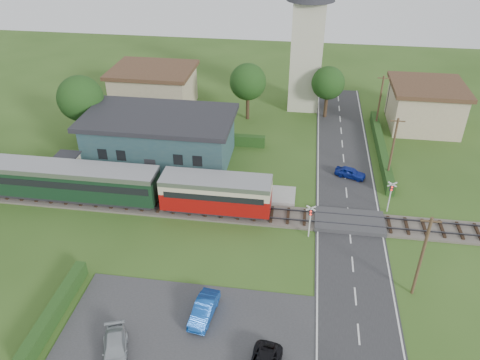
# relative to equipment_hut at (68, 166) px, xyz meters

# --- Properties ---
(ground) EXTENTS (120.00, 120.00, 0.00)m
(ground) POSITION_rel_equipment_hut_xyz_m (18.00, -5.20, -1.75)
(ground) COLOR #2D4C19
(railway_track) EXTENTS (76.00, 3.20, 0.49)m
(railway_track) POSITION_rel_equipment_hut_xyz_m (18.00, -3.20, -1.64)
(railway_track) COLOR #4C443D
(railway_track) RESTS_ON ground
(road) EXTENTS (6.00, 70.00, 0.05)m
(road) POSITION_rel_equipment_hut_xyz_m (28.00, -5.20, -1.72)
(road) COLOR #28282B
(road) RESTS_ON ground
(car_park) EXTENTS (17.00, 9.00, 0.08)m
(car_park) POSITION_rel_equipment_hut_xyz_m (16.50, -17.20, -1.71)
(car_park) COLOR #333335
(car_park) RESTS_ON ground
(crossing_deck) EXTENTS (6.20, 3.40, 0.45)m
(crossing_deck) POSITION_rel_equipment_hut_xyz_m (28.00, -3.20, -1.52)
(crossing_deck) COLOR #333335
(crossing_deck) RESTS_ON ground
(platform) EXTENTS (30.00, 3.00, 0.45)m
(platform) POSITION_rel_equipment_hut_xyz_m (8.00, 0.00, -1.52)
(platform) COLOR gray
(platform) RESTS_ON ground
(equipment_hut) EXTENTS (2.30, 2.30, 2.55)m
(equipment_hut) POSITION_rel_equipment_hut_xyz_m (0.00, 0.00, 0.00)
(equipment_hut) COLOR beige
(equipment_hut) RESTS_ON platform
(station_building) EXTENTS (16.00, 9.00, 5.30)m
(station_building) POSITION_rel_equipment_hut_xyz_m (8.00, 5.79, 0.95)
(station_building) COLOR #24454E
(station_building) RESTS_ON ground
(train) EXTENTS (43.20, 2.90, 3.40)m
(train) POSITION_rel_equipment_hut_xyz_m (-0.92, -3.20, 0.43)
(train) COLOR #232328
(train) RESTS_ON ground
(church_tower) EXTENTS (6.00, 6.00, 17.60)m
(church_tower) POSITION_rel_equipment_hut_xyz_m (23.00, 22.80, 8.48)
(church_tower) COLOR beige
(church_tower) RESTS_ON ground
(house_west) EXTENTS (10.80, 8.80, 5.50)m
(house_west) POSITION_rel_equipment_hut_xyz_m (3.00, 19.80, 1.04)
(house_west) COLOR tan
(house_west) RESTS_ON ground
(house_east) EXTENTS (8.80, 8.80, 5.50)m
(house_east) POSITION_rel_equipment_hut_xyz_m (38.00, 18.80, 1.05)
(house_east) COLOR tan
(house_east) RESTS_ON ground
(hedge_carpark) EXTENTS (0.80, 9.00, 1.20)m
(hedge_carpark) POSITION_rel_equipment_hut_xyz_m (7.00, -17.20, -1.15)
(hedge_carpark) COLOR #193814
(hedge_carpark) RESTS_ON ground
(hedge_roadside) EXTENTS (0.80, 18.00, 1.20)m
(hedge_roadside) POSITION_rel_equipment_hut_xyz_m (32.20, 10.80, -1.15)
(hedge_roadside) COLOR #193814
(hedge_roadside) RESTS_ON ground
(hedge_station) EXTENTS (22.00, 0.80, 1.30)m
(hedge_station) POSITION_rel_equipment_hut_xyz_m (8.00, 10.30, -1.10)
(hedge_station) COLOR #193814
(hedge_station) RESTS_ON ground
(tree_a) EXTENTS (5.20, 5.20, 8.00)m
(tree_a) POSITION_rel_equipment_hut_xyz_m (-2.00, 8.80, 3.63)
(tree_a) COLOR #332316
(tree_a) RESTS_ON ground
(tree_b) EXTENTS (4.60, 4.60, 7.34)m
(tree_b) POSITION_rel_equipment_hut_xyz_m (16.00, 17.80, 3.27)
(tree_b) COLOR #332316
(tree_b) RESTS_ON ground
(tree_c) EXTENTS (4.20, 4.20, 6.78)m
(tree_c) POSITION_rel_equipment_hut_xyz_m (26.00, 19.80, 2.91)
(tree_c) COLOR #332316
(tree_c) RESTS_ON ground
(utility_pole_b) EXTENTS (1.40, 0.22, 7.00)m
(utility_pole_b) POSITION_rel_equipment_hut_xyz_m (32.20, -11.20, 1.88)
(utility_pole_b) COLOR #473321
(utility_pole_b) RESTS_ON ground
(utility_pole_c) EXTENTS (1.40, 0.22, 7.00)m
(utility_pole_c) POSITION_rel_equipment_hut_xyz_m (32.20, 4.80, 1.88)
(utility_pole_c) COLOR #473321
(utility_pole_c) RESTS_ON ground
(utility_pole_d) EXTENTS (1.40, 0.22, 7.00)m
(utility_pole_d) POSITION_rel_equipment_hut_xyz_m (32.20, 16.80, 1.88)
(utility_pole_d) COLOR #473321
(utility_pole_d) RESTS_ON ground
(crossing_signal_near) EXTENTS (0.84, 0.28, 3.28)m
(crossing_signal_near) POSITION_rel_equipment_hut_xyz_m (24.40, -5.61, 0.39)
(crossing_signal_near) COLOR silver
(crossing_signal_near) RESTS_ON ground
(crossing_signal_far) EXTENTS (0.84, 0.28, 3.28)m
(crossing_signal_far) POSITION_rel_equipment_hut_xyz_m (31.60, -0.81, 0.39)
(crossing_signal_far) COLOR silver
(crossing_signal_far) RESTS_ON ground
(streetlamp_west) EXTENTS (0.30, 0.30, 5.15)m
(streetlamp_west) POSITION_rel_equipment_hut_xyz_m (-4.00, 14.80, 1.29)
(streetlamp_west) COLOR #3F3F47
(streetlamp_west) RESTS_ON ground
(streetlamp_east) EXTENTS (0.30, 0.30, 5.15)m
(streetlamp_east) POSITION_rel_equipment_hut_xyz_m (34.00, 21.80, 1.29)
(streetlamp_east) COLOR #3F3F47
(streetlamp_east) RESTS_ON ground
(car_on_road) EXTENTS (3.40, 2.23, 1.07)m
(car_on_road) POSITION_rel_equipment_hut_xyz_m (28.48, 4.83, -1.16)
(car_on_road) COLOR navy
(car_on_road) RESTS_ON road
(car_park_blue) EXTENTS (1.73, 3.83, 1.22)m
(car_park_blue) POSITION_rel_equipment_hut_xyz_m (17.32, -15.64, -1.06)
(car_park_blue) COLOR #1046A4
(car_park_blue) RESTS_ON car_park
(car_park_silver) EXTENTS (2.84, 4.18, 1.12)m
(car_park_silver) POSITION_rel_equipment_hut_xyz_m (12.38, -19.70, -1.11)
(car_park_silver) COLOR #AAB0B5
(car_park_silver) RESTS_ON car_park
(pedestrian_near) EXTENTS (0.56, 0.39, 1.49)m
(pedestrian_near) POSITION_rel_equipment_hut_xyz_m (13.41, 0.20, -0.55)
(pedestrian_near) COLOR gray
(pedestrian_near) RESTS_ON platform
(pedestrian_far) EXTENTS (0.93, 1.08, 1.92)m
(pedestrian_far) POSITION_rel_equipment_hut_xyz_m (1.55, -0.08, -0.34)
(pedestrian_far) COLOR gray
(pedestrian_far) RESTS_ON platform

